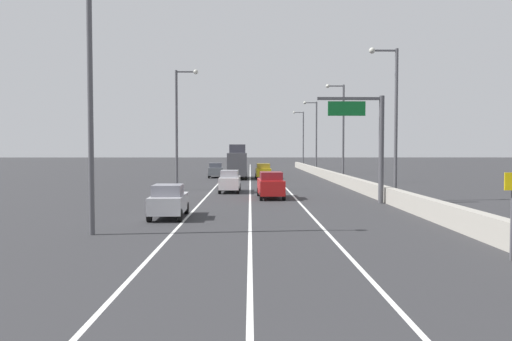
# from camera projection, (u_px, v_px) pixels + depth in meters

# --- Properties ---
(ground_plane) EXTENTS (320.00, 320.00, 0.00)m
(ground_plane) POSITION_uv_depth(u_px,v_px,m) (265.00, 177.00, 68.48)
(ground_plane) COLOR #2D2D30
(lane_stripe_left) EXTENTS (0.16, 130.00, 0.00)m
(lane_stripe_left) POSITION_uv_depth(u_px,v_px,m) (221.00, 181.00, 59.42)
(lane_stripe_left) COLOR silver
(lane_stripe_left) RESTS_ON ground_plane
(lane_stripe_center) EXTENTS (0.16, 130.00, 0.00)m
(lane_stripe_center) POSITION_uv_depth(u_px,v_px,m) (250.00, 181.00, 59.46)
(lane_stripe_center) COLOR silver
(lane_stripe_center) RESTS_ON ground_plane
(lane_stripe_right) EXTENTS (0.16, 130.00, 0.00)m
(lane_stripe_right) POSITION_uv_depth(u_px,v_px,m) (279.00, 181.00, 59.50)
(lane_stripe_right) COLOR silver
(lane_stripe_right) RESTS_ON ground_plane
(jersey_barrier_right) EXTENTS (0.60, 120.00, 1.10)m
(jersey_barrier_right) POSITION_uv_depth(u_px,v_px,m) (359.00, 185.00, 44.57)
(jersey_barrier_right) COLOR #9E998E
(jersey_barrier_right) RESTS_ON ground_plane
(overhead_sign_gantry) EXTENTS (4.68, 0.36, 7.50)m
(overhead_sign_gantry) POSITION_uv_depth(u_px,v_px,m) (371.00, 136.00, 34.49)
(overhead_sign_gantry) COLOR #47474C
(overhead_sign_gantry) RESTS_ON ground_plane
(speed_advisory_sign) EXTENTS (0.60, 0.11, 3.00)m
(speed_advisory_sign) POSITION_uv_depth(u_px,v_px,m) (512.00, 209.00, 16.72)
(speed_advisory_sign) COLOR #4C4C51
(speed_advisory_sign) RESTS_ON ground_plane
(lamp_post_right_second) EXTENTS (2.14, 0.44, 11.11)m
(lamp_post_right_second) POSITION_uv_depth(u_px,v_px,m) (393.00, 114.00, 35.90)
(lamp_post_right_second) COLOR #4C4C51
(lamp_post_right_second) RESTS_ON ground_plane
(lamp_post_right_third) EXTENTS (2.14, 0.44, 11.11)m
(lamp_post_right_third) POSITION_uv_depth(u_px,v_px,m) (341.00, 127.00, 55.94)
(lamp_post_right_third) COLOR #4C4C51
(lamp_post_right_third) RESTS_ON ground_plane
(lamp_post_right_fourth) EXTENTS (2.14, 0.44, 11.11)m
(lamp_post_right_fourth) POSITION_uv_depth(u_px,v_px,m) (315.00, 133.00, 75.98)
(lamp_post_right_fourth) COLOR #4C4C51
(lamp_post_right_fourth) RESTS_ON ground_plane
(lamp_post_right_fifth) EXTENTS (2.14, 0.44, 11.11)m
(lamp_post_right_fifth) POSITION_uv_depth(u_px,v_px,m) (302.00, 136.00, 96.03)
(lamp_post_right_fifth) COLOR #4C4C51
(lamp_post_right_fifth) RESTS_ON ground_plane
(lamp_post_left_near) EXTENTS (2.14, 0.44, 11.11)m
(lamp_post_left_near) POSITION_uv_depth(u_px,v_px,m) (96.00, 91.00, 21.65)
(lamp_post_left_near) COLOR #4C4C51
(lamp_post_left_near) RESTS_ON ground_plane
(lamp_post_left_mid) EXTENTS (2.14, 0.44, 11.11)m
(lamp_post_left_mid) POSITION_uv_depth(u_px,v_px,m) (179.00, 122.00, 45.70)
(lamp_post_left_mid) COLOR #4C4C51
(lamp_post_left_mid) RESTS_ON ground_plane
(car_yellow_0) EXTENTS (2.00, 4.25, 1.97)m
(car_yellow_0) POSITION_uv_depth(u_px,v_px,m) (263.00, 171.00, 63.53)
(car_yellow_0) COLOR gold
(car_yellow_0) RESTS_ON ground_plane
(car_red_1) EXTENTS (2.05, 4.69, 2.05)m
(car_red_1) POSITION_uv_depth(u_px,v_px,m) (271.00, 185.00, 38.16)
(car_red_1) COLOR red
(car_red_1) RESTS_ON ground_plane
(car_silver_2) EXTENTS (1.90, 4.23, 1.86)m
(car_silver_2) POSITION_uv_depth(u_px,v_px,m) (169.00, 201.00, 27.28)
(car_silver_2) COLOR #B7B7BC
(car_silver_2) RESTS_ON ground_plane
(car_gray_3) EXTENTS (2.04, 4.30, 1.97)m
(car_gray_3) POSITION_uv_depth(u_px,v_px,m) (216.00, 170.00, 66.05)
(car_gray_3) COLOR slate
(car_gray_3) RESTS_ON ground_plane
(car_white_4) EXTENTS (1.82, 4.44, 1.95)m
(car_white_4) POSITION_uv_depth(u_px,v_px,m) (230.00, 181.00, 43.52)
(car_white_4) COLOR white
(car_white_4) RESTS_ON ground_plane
(box_truck) EXTENTS (2.58, 8.68, 4.41)m
(box_truck) POSITION_uv_depth(u_px,v_px,m) (237.00, 163.00, 64.05)
(box_truck) COLOR #4C4C51
(box_truck) RESTS_ON ground_plane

